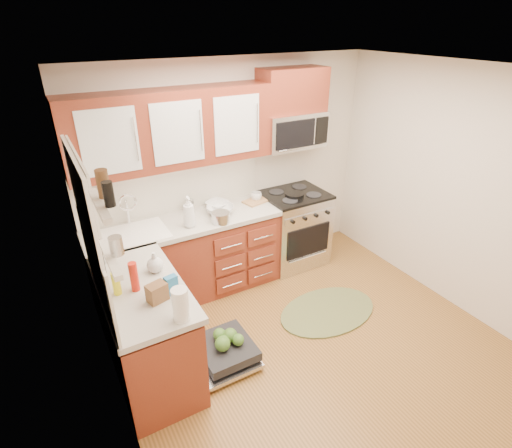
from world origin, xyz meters
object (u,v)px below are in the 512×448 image
paper_towel_roll (181,305)px  bowl_b (220,210)px  upper_cabinets (172,129)px  dishwasher (222,353)px  sink (137,244)px  microwave (292,130)px  rug (328,311)px  cup (256,196)px  stock_pot (221,217)px  bowl_a (217,204)px  cutting_board (256,201)px  range (293,228)px  skillet (294,195)px

paper_towel_roll → bowl_b: bearing=56.0°
upper_cabinets → paper_towel_roll: size_ratio=7.97×
upper_cabinets → dishwasher: 2.19m
sink → microwave: bearing=3.9°
sink → dishwasher: bearing=-70.8°
sink → rug: bearing=-31.9°
dishwasher → bowl_b: 1.51m
upper_cabinets → sink: 1.21m
upper_cabinets → cup: bearing=-2.5°
stock_pot → paper_towel_roll: (-0.88, -1.24, 0.07)m
sink → paper_towel_roll: 1.46m
rug → cup: cup is taller
rug → sink: bearing=148.1°
paper_towel_roll → bowl_a: paper_towel_roll is taller
microwave → stock_pot: 1.34m
paper_towel_roll → bowl_a: bearing=57.9°
paper_towel_roll → dishwasher: bearing=36.8°
cutting_board → bowl_a: (-0.45, 0.10, 0.02)m
range → stock_pot: bearing=-169.0°
skillet → bowl_b: 0.95m
stock_pot → range: bearing=11.0°
upper_cabinets → rug: size_ratio=1.83×
paper_towel_roll → bowl_b: 1.73m
rug → paper_towel_roll: 2.05m
upper_cabinets → bowl_a: (0.45, 0.03, -0.92)m
microwave → cutting_board: 0.91m
cutting_board → bowl_b: size_ratio=0.99×
bowl_b → microwave: bearing=7.9°
microwave → paper_towel_roll: size_ratio=2.95×
cutting_board → cup: 0.06m
bowl_a → bowl_b: (-0.05, -0.19, 0.02)m
upper_cabinets → sink: (-0.52, -0.16, -1.07)m
upper_cabinets → microwave: size_ratio=2.70×
rug → microwave: bearing=78.2°
microwave → bowl_a: (-0.95, 0.05, -0.75)m
microwave → bowl_b: bearing=-172.1°
rug → bowl_b: (-0.76, 1.04, 0.96)m
upper_cabinets → stock_pot: upper_cabinets is taller
dishwasher → paper_towel_roll: (-0.43, -0.32, 0.95)m
range → cutting_board: 0.68m
rug → dishwasher: bearing=-176.9°
microwave → cutting_board: (-0.50, -0.05, -0.76)m
sink → cup: bearing=4.5°
sink → cup: size_ratio=4.83×
microwave → cup: microwave is taller
range → bowl_b: 1.12m
range → microwave: microwave is taller
stock_pot → bowl_b: (0.08, 0.19, -0.01)m
cutting_board → bowl_b: bearing=-170.2°
rug → cup: bearing=101.4°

